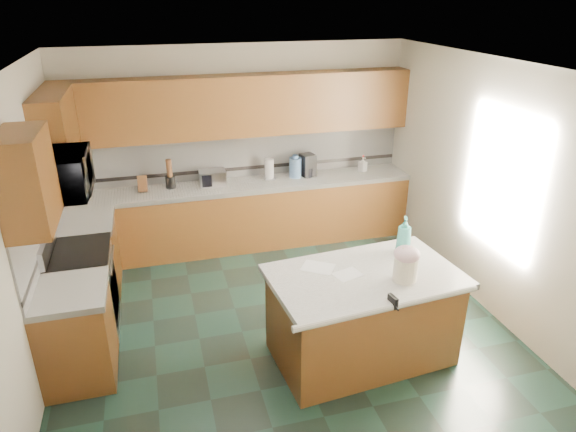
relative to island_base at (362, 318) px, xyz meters
name	(u,v)px	position (x,y,z in m)	size (l,w,h in m)	color
floor	(283,325)	(-0.61, 0.67, -0.43)	(4.60, 4.60, 0.00)	black
ceiling	(282,67)	(-0.61, 0.67, 2.27)	(4.60, 4.60, 0.00)	white
wall_back	(240,146)	(-0.61, 2.99, 0.92)	(4.60, 0.04, 2.70)	beige
wall_front	(386,363)	(-0.61, -1.65, 0.92)	(4.60, 0.04, 2.70)	beige
wall_left	(23,238)	(-2.93, 0.67, 0.92)	(0.04, 4.60, 2.70)	beige
wall_right	(490,188)	(1.71, 0.67, 0.92)	(0.04, 4.60, 2.70)	beige
back_base_cab	(246,216)	(-0.61, 2.67, 0.00)	(4.60, 0.60, 0.86)	black
back_countertop	(245,185)	(-0.61, 2.67, 0.46)	(4.60, 0.64, 0.06)	white
back_upper_cab	(240,106)	(-0.61, 2.81, 1.51)	(4.60, 0.33, 0.78)	black
back_backsplash	(240,155)	(-0.61, 2.96, 0.81)	(4.60, 0.02, 0.63)	silver
back_accent_band	(241,168)	(-0.61, 2.96, 0.61)	(4.60, 0.01, 0.05)	black
left_base_cab_rear	(90,258)	(-2.61, 1.96, 0.00)	(0.60, 0.82, 0.86)	black
left_counter_rear	(84,223)	(-2.61, 1.96, 0.46)	(0.64, 0.82, 0.06)	white
left_base_cab_front	(77,336)	(-2.61, 0.43, 0.00)	(0.60, 0.72, 0.86)	black
left_counter_front	(69,293)	(-2.61, 0.43, 0.46)	(0.64, 0.72, 0.06)	white
left_backsplash	(40,224)	(-2.89, 1.22, 0.81)	(0.02, 2.30, 0.63)	silver
left_accent_band	(44,242)	(-2.89, 1.22, 0.61)	(0.01, 2.30, 0.05)	black
left_upper_cab_rear	(56,130)	(-2.74, 2.10, 1.51)	(0.33, 1.09, 0.78)	black
left_upper_cab_front	(27,181)	(-2.74, 0.43, 1.51)	(0.33, 0.72, 0.78)	black
range_body	(84,293)	(-2.61, 1.17, 0.01)	(0.60, 0.76, 0.88)	#B7B7BC
range_oven_door	(114,292)	(-2.32, 1.17, -0.03)	(0.02, 0.68, 0.55)	black
range_cooktop	(77,253)	(-2.61, 1.17, 0.47)	(0.62, 0.78, 0.04)	black
range_handle	(112,260)	(-2.29, 1.17, 0.35)	(0.02, 0.02, 0.66)	#B7B7BC
range_backguard	(46,246)	(-2.87, 1.17, 0.59)	(0.06, 0.76, 0.18)	#B7B7BC
microwave	(62,174)	(-2.61, 1.17, 1.30)	(0.73, 0.50, 0.41)	#B7B7BC
island_base	(362,318)	(0.00, 0.00, 0.00)	(1.64, 0.94, 0.86)	black
island_top	(365,277)	(0.00, 0.00, 0.46)	(1.74, 1.04, 0.06)	white
island_bullnose	(390,307)	(0.00, -0.52, 0.46)	(0.06, 0.06, 1.74)	white
treat_jar	(405,269)	(0.30, -0.19, 0.60)	(0.21, 0.21, 0.22)	#EFE4C9
treat_jar_lid	(407,254)	(0.30, -0.19, 0.75)	(0.23, 0.23, 0.14)	silver
treat_jar_knob	(408,249)	(0.30, -0.19, 0.80)	(0.03, 0.03, 0.08)	tan
treat_jar_knob_end_l	(404,250)	(0.26, -0.19, 0.80)	(0.04, 0.04, 0.04)	tan
treat_jar_knob_end_r	(412,249)	(0.34, -0.19, 0.80)	(0.04, 0.04, 0.04)	tan
soap_bottle_island	(404,235)	(0.53, 0.30, 0.68)	(0.15, 0.15, 0.38)	teal
paper_sheet_a	(348,274)	(-0.16, 0.03, 0.49)	(0.25, 0.19, 0.00)	white
paper_sheet_b	(318,267)	(-0.38, 0.23, 0.49)	(0.29, 0.22, 0.00)	white
clamp_body	(393,301)	(0.03, -0.50, 0.50)	(0.03, 0.11, 0.10)	black
clamp_handle	(396,308)	(0.03, -0.57, 0.48)	(0.02, 0.02, 0.08)	black
knife_block	(143,184)	(-1.94, 2.72, 0.59)	(0.11, 0.10, 0.21)	#472814
utensil_crock	(171,182)	(-1.58, 2.75, 0.57)	(0.13, 0.13, 0.16)	black
utensil_bundle	(169,168)	(-1.58, 2.75, 0.76)	(0.07, 0.07, 0.23)	#472814
toaster_oven	(213,178)	(-1.03, 2.72, 0.59)	(0.35, 0.24, 0.20)	#B7B7BC
toaster_oven_door	(214,181)	(-1.03, 2.61, 0.59)	(0.31, 0.01, 0.16)	black
paper_towel	(269,169)	(-0.24, 2.77, 0.63)	(0.12, 0.12, 0.28)	white
paper_towel_base	(269,178)	(-0.24, 2.77, 0.50)	(0.19, 0.19, 0.01)	#B7B7BC
water_jug	(295,168)	(0.12, 2.73, 0.63)	(0.17, 0.17, 0.28)	#5F8CC7
water_jug_neck	(295,157)	(0.12, 2.73, 0.79)	(0.08, 0.08, 0.04)	#5F8CC7
coffee_maker	(308,165)	(0.30, 2.75, 0.65)	(0.18, 0.20, 0.31)	black
coffee_carafe	(308,172)	(0.30, 2.71, 0.55)	(0.13, 0.13, 0.13)	black
soap_bottle_back	(363,164)	(1.12, 2.72, 0.59)	(0.09, 0.10, 0.21)	white
soap_back_cap	(363,156)	(1.12, 2.72, 0.71)	(0.02, 0.02, 0.03)	red
window_light_proxy	(501,181)	(1.68, 0.47, 1.07)	(0.02, 1.40, 1.10)	white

